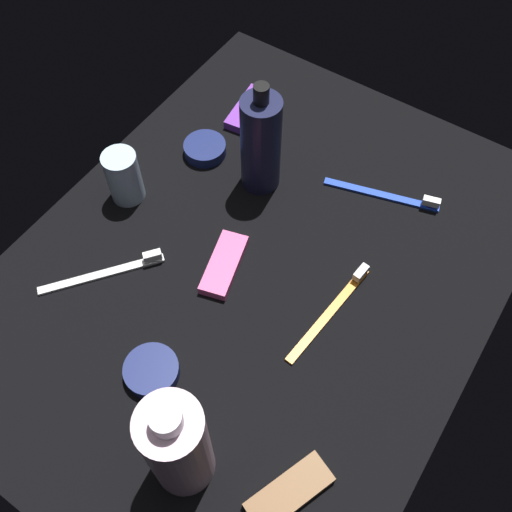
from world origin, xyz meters
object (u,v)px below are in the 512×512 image
at_px(bodywash_bottle, 177,446).
at_px(cream_tin_right, 205,149).
at_px(deodorant_stick, 124,176).
at_px(toothbrush_white, 109,271).
at_px(snack_bar_brown, 289,493).
at_px(toothbrush_orange, 334,307).
at_px(snack_bar_pink, 224,265).
at_px(cream_tin_left, 152,371).
at_px(toothbrush_blue, 388,195).
at_px(lotion_bottle, 261,143).
at_px(snack_bar_purple, 248,109).

xyz_separation_m(bodywash_bottle, cream_tin_right, (-0.41, -0.27, -0.08)).
xyz_separation_m(deodorant_stick, toothbrush_white, (0.12, 0.07, -0.04)).
bearing_deg(snack_bar_brown, toothbrush_orange, -140.86).
bearing_deg(toothbrush_white, snack_bar_brown, 73.37).
distance_m(deodorant_stick, snack_bar_brown, 0.50).
bearing_deg(toothbrush_white, snack_bar_pink, 127.08).
bearing_deg(toothbrush_orange, cream_tin_left, -35.11).
bearing_deg(toothbrush_blue, cream_tin_right, -74.08).
bearing_deg(cream_tin_left, deodorant_stick, -134.00).
height_order(lotion_bottle, toothbrush_blue, lotion_bottle).
height_order(deodorant_stick, snack_bar_brown, deodorant_stick).
bearing_deg(cream_tin_left, snack_bar_pink, -175.05).
distance_m(snack_bar_purple, cream_tin_right, 0.12).
bearing_deg(lotion_bottle, cream_tin_left, 10.05).
height_order(toothbrush_blue, snack_bar_purple, toothbrush_blue).
xyz_separation_m(deodorant_stick, cream_tin_right, (-0.13, 0.05, -0.03)).
xyz_separation_m(toothbrush_orange, toothbrush_blue, (-0.22, -0.03, 0.00)).
bearing_deg(cream_tin_left, toothbrush_orange, 144.89).
relative_size(deodorant_stick, toothbrush_orange, 0.48).
distance_m(toothbrush_orange, toothbrush_blue, 0.22).
distance_m(deodorant_stick, toothbrush_white, 0.15).
height_order(snack_bar_brown, cream_tin_right, cream_tin_right).
relative_size(toothbrush_orange, snack_bar_pink, 1.73).
distance_m(toothbrush_white, cream_tin_left, 0.17).
relative_size(toothbrush_orange, snack_bar_brown, 1.73).
relative_size(snack_bar_purple, cream_tin_left, 1.46).
bearing_deg(toothbrush_white, deodorant_stick, -150.72).
xyz_separation_m(toothbrush_blue, snack_bar_purple, (-0.03, -0.28, 0.00)).
bearing_deg(snack_bar_pink, cream_tin_right, -152.35).
bearing_deg(cream_tin_right, lotion_bottle, 90.81).
bearing_deg(snack_bar_brown, snack_bar_pink, -109.73).
bearing_deg(toothbrush_white, bodywash_bottle, 58.94).
bearing_deg(bodywash_bottle, snack_bar_pink, -154.15).
bearing_deg(snack_bar_brown, bodywash_bottle, -49.85).
bearing_deg(snack_bar_brown, snack_bar_purple, -120.24).
xyz_separation_m(bodywash_bottle, toothbrush_orange, (-0.28, 0.04, -0.08)).
distance_m(lotion_bottle, bodywash_bottle, 0.44).
distance_m(toothbrush_orange, toothbrush_white, 0.32).
height_order(toothbrush_orange, cream_tin_right, toothbrush_orange).
relative_size(snack_bar_brown, cream_tin_right, 1.52).
height_order(toothbrush_blue, cream_tin_left, toothbrush_blue).
relative_size(toothbrush_white, snack_bar_brown, 1.43).
relative_size(lotion_bottle, bodywash_bottle, 1.00).
bearing_deg(lotion_bottle, snack_bar_pink, 15.58).
bearing_deg(bodywash_bottle, lotion_bottle, -158.04).
distance_m(deodorant_stick, snack_bar_pink, 0.20).
relative_size(snack_bar_pink, snack_bar_purple, 1.00).
distance_m(snack_bar_pink, cream_tin_right, 0.22).
xyz_separation_m(toothbrush_blue, cream_tin_left, (0.43, -0.12, 0.00)).
bearing_deg(snack_bar_brown, cream_tin_left, -75.50).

